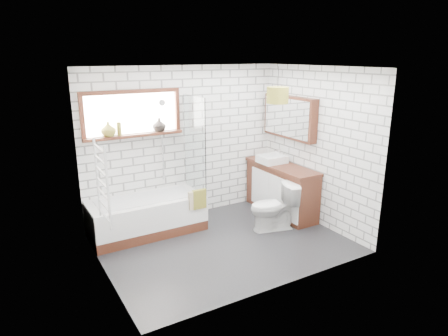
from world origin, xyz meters
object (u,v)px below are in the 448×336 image
bathtub (147,216)px  pendant (278,95)px  basin (272,159)px  toilet (273,207)px  vanity (281,189)px

bathtub → pendant: pendant is taller
bathtub → pendant: size_ratio=5.48×
basin → pendant: pendant is taller
bathtub → basin: basin is taller
basin → toilet: (-0.48, -0.71, -0.55)m
toilet → pendant: bearing=-21.3°
vanity → pendant: pendant is taller
bathtub → vanity: bearing=-9.4°
bathtub → toilet: (1.75, -0.88, 0.09)m
bathtub → vanity: vanity is taller
vanity → pendant: size_ratio=4.78×
vanity → pendant: 1.85m
toilet → pendant: 1.73m
basin → pendant: 1.49m
bathtub → toilet: bearing=-26.8°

